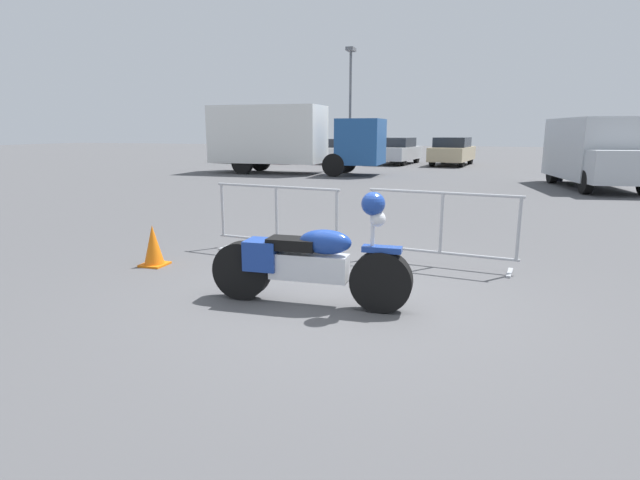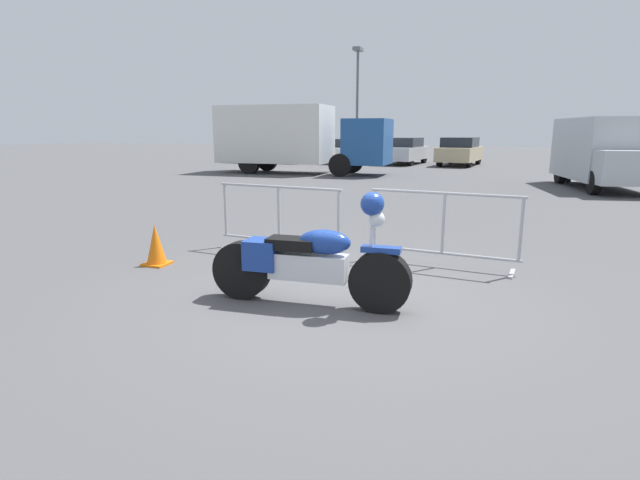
{
  "view_description": "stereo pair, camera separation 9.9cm",
  "coord_description": "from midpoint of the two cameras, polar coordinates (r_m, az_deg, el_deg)",
  "views": [
    {
      "loc": [
        1.42,
        -5.2,
        1.9
      ],
      "look_at": [
        -0.31,
        0.2,
        0.65
      ],
      "focal_mm": 28.0,
      "sensor_mm": 36.0,
      "label": 1
    },
    {
      "loc": [
        1.52,
        -5.16,
        1.9
      ],
      "look_at": [
        -0.31,
        0.2,
        0.65
      ],
      "focal_mm": 28.0,
      "sensor_mm": 36.0,
      "label": 2
    }
  ],
  "objects": [
    {
      "name": "crowd_barrier_far",
      "position": [
        7.2,
        13.3,
        1.32
      ],
      "size": [
        2.12,
        0.67,
        1.07
      ],
      "rotation": [
        0.0,
        0.0,
        -0.12
      ],
      "color": "#9EA0A5",
      "rests_on": "ground"
    },
    {
      "name": "parked_car_tan",
      "position": [
        29.03,
        14.79,
        9.78
      ],
      "size": [
        2.41,
        4.71,
        1.53
      ],
      "rotation": [
        0.0,
        0.0,
        1.44
      ],
      "color": "tan",
      "rests_on": "ground"
    },
    {
      "name": "box_truck",
      "position": [
        22.79,
        -3.95,
        11.71
      ],
      "size": [
        7.71,
        2.33,
        2.98
      ],
      "rotation": [
        0.0,
        0.0,
        0.01
      ],
      "color": "silver",
      "rests_on": "ground"
    },
    {
      "name": "delivery_van",
      "position": [
        19.2,
        28.78,
        8.94
      ],
      "size": [
        2.77,
        5.26,
        2.31
      ],
      "rotation": [
        0.0,
        0.0,
        -1.4
      ],
      "color": "#B2B7BC",
      "rests_on": "ground"
    },
    {
      "name": "parked_car_white",
      "position": [
        30.06,
        2.81,
        10.14
      ],
      "size": [
        2.23,
        4.37,
        1.42
      ],
      "rotation": [
        0.0,
        0.0,
        1.44
      ],
      "color": "white",
      "rests_on": "ground"
    },
    {
      "name": "parked_car_silver",
      "position": [
        29.52,
        8.74,
        10.05
      ],
      "size": [
        2.36,
        4.61,
        1.5
      ],
      "rotation": [
        0.0,
        0.0,
        1.44
      ],
      "color": "#B7BABF",
      "rests_on": "ground"
    },
    {
      "name": "parked_car_red",
      "position": [
        31.04,
        -2.76,
        10.21
      ],
      "size": [
        2.24,
        4.37,
        1.42
      ],
      "rotation": [
        0.0,
        0.0,
        1.44
      ],
      "color": "#B21E19",
      "rests_on": "ground"
    },
    {
      "name": "ground_plane",
      "position": [
        5.71,
        1.9,
        -7.0
      ],
      "size": [
        120.0,
        120.0,
        0.0
      ],
      "primitive_type": "plane",
      "color": "#4C4C4F"
    },
    {
      "name": "street_lamp",
      "position": [
        24.71,
        3.37,
        16.59
      ],
      "size": [
        0.36,
        0.7,
        5.68
      ],
      "color": "#595B60",
      "rests_on": "ground"
    },
    {
      "name": "planter_island",
      "position": [
        24.11,
        32.23,
        6.95
      ],
      "size": [
        3.33,
        3.33,
        1.21
      ],
      "color": "#ADA89E",
      "rests_on": "ground"
    },
    {
      "name": "parked_car_green",
      "position": [
        31.98,
        -8.22,
        10.1
      ],
      "size": [
        2.11,
        4.13,
        1.34
      ],
      "rotation": [
        0.0,
        0.0,
        1.44
      ],
      "color": "#236B38",
      "rests_on": "ground"
    },
    {
      "name": "pedestrian",
      "position": [
        21.11,
        25.77,
        8.54
      ],
      "size": [
        0.47,
        0.47,
        1.69
      ],
      "rotation": [
        0.0,
        0.0,
        5.75
      ],
      "color": "#262838",
      "rests_on": "ground"
    },
    {
      "name": "motorcycle",
      "position": [
        5.47,
        -1.81,
        -2.51
      ],
      "size": [
        2.27,
        0.35,
        1.28
      ],
      "rotation": [
        0.0,
        0.0,
        0.04
      ],
      "color": "black",
      "rests_on": "ground"
    },
    {
      "name": "crowd_barrier_near",
      "position": [
        7.8,
        -5.35,
        2.43
      ],
      "size": [
        2.12,
        0.67,
        1.07
      ],
      "rotation": [
        0.0,
        0.0,
        -0.12
      ],
      "color": "#9EA0A5",
      "rests_on": "ground"
    },
    {
      "name": "traffic_cone",
      "position": [
        7.51,
        -18.87,
        -0.64
      ],
      "size": [
        0.34,
        0.34,
        0.59
      ],
      "color": "orange",
      "rests_on": "ground"
    }
  ]
}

